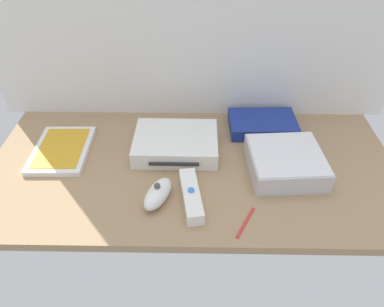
% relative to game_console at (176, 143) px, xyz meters
% --- Properties ---
extents(ground_plane, '(1.00, 0.48, 0.02)m').
position_rel_game_console_xyz_m(ground_plane, '(0.04, -0.06, -0.03)').
color(ground_plane, '#9E7F5B').
rests_on(ground_plane, ground).
extents(back_wall, '(1.10, 0.01, 0.64)m').
position_rel_game_console_xyz_m(back_wall, '(0.04, 0.18, 0.30)').
color(back_wall, white).
rests_on(back_wall, ground).
extents(game_console, '(0.21, 0.17, 0.04)m').
position_rel_game_console_xyz_m(game_console, '(0.00, 0.00, 0.00)').
color(game_console, white).
rests_on(game_console, ground_plane).
extents(mini_computer, '(0.18, 0.18, 0.05)m').
position_rel_game_console_xyz_m(mini_computer, '(0.26, -0.08, 0.00)').
color(mini_computer, silver).
rests_on(mini_computer, ground_plane).
extents(game_case, '(0.14, 0.19, 0.02)m').
position_rel_game_console_xyz_m(game_case, '(-0.29, -0.01, -0.01)').
color(game_case, white).
rests_on(game_case, ground_plane).
extents(network_router, '(0.18, 0.13, 0.03)m').
position_rel_game_console_xyz_m(network_router, '(0.23, 0.10, -0.00)').
color(network_router, navy).
rests_on(network_router, ground_plane).
extents(remote_wand, '(0.06, 0.15, 0.03)m').
position_rel_game_console_xyz_m(remote_wand, '(0.04, -0.18, -0.01)').
color(remote_wand, white).
rests_on(remote_wand, ground_plane).
extents(remote_nunchuk, '(0.08, 0.11, 0.05)m').
position_rel_game_console_xyz_m(remote_nunchuk, '(-0.03, -0.18, -0.00)').
color(remote_nunchuk, white).
rests_on(remote_nunchuk, ground_plane).
extents(stylus_pen, '(0.05, 0.08, 0.01)m').
position_rel_game_console_xyz_m(stylus_pen, '(0.16, -0.24, -0.02)').
color(stylus_pen, red).
rests_on(stylus_pen, ground_plane).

